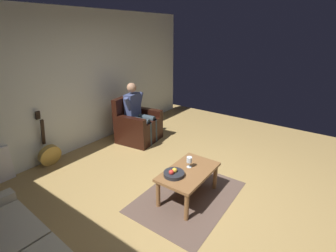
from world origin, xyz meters
TOP-DOWN VIEW (x-y plane):
  - ground_plane at (0.00, 0.00)m, footprint 7.11×7.11m
  - wall_back at (0.00, -2.81)m, footprint 6.32×0.06m
  - rug at (0.17, -0.17)m, footprint 1.63×1.16m
  - armchair at (-0.85, -2.09)m, footprint 0.88×0.84m
  - person_seated at (-0.86, -2.05)m, footprint 0.63×0.65m
  - coffee_table at (0.17, -0.17)m, footprint 0.92×0.56m
  - guitar at (0.85, -2.61)m, footprint 0.38×0.26m
  - wine_glass_near at (0.09, -0.22)m, footprint 0.08×0.08m
  - fruit_bowl at (0.40, -0.27)m, footprint 0.28×0.28m

SIDE VIEW (x-z plane):
  - ground_plane at x=0.00m, z-range 0.00..0.00m
  - rug at x=0.17m, z-range 0.00..0.01m
  - guitar at x=0.85m, z-range -0.27..0.72m
  - armchair at x=-0.85m, z-range -0.15..0.80m
  - coffee_table at x=0.17m, z-range 0.15..0.58m
  - fruit_bowl at x=0.40m, z-range 0.41..0.52m
  - wine_glass_near at x=0.09m, z-range 0.46..0.62m
  - person_seated at x=-0.86m, z-range 0.04..1.28m
  - wall_back at x=0.00m, z-range 0.00..2.62m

